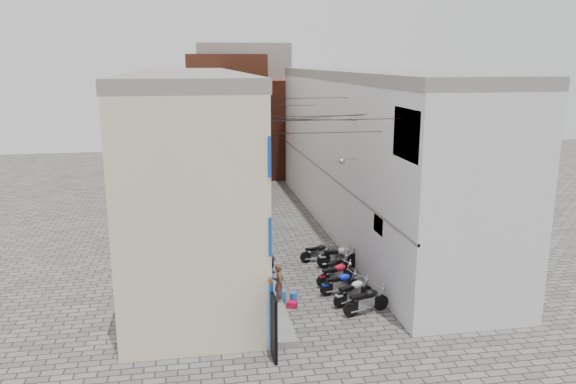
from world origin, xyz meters
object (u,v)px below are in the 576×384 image
motorcycle_c (340,282)px  motorcycle_f (339,255)px  motorcycle_g (318,252)px  water_jug_far (282,296)px  motorcycle_b (353,290)px  motorcycle_a (366,299)px  red_crate (292,305)px  person_b (271,277)px  water_jug_near (294,298)px  person_a (279,282)px  motorcycle_d (336,273)px  motorcycle_e (337,265)px

motorcycle_c → motorcycle_f: bearing=154.5°
motorcycle_g → water_jug_far: motorcycle_g is taller
motorcycle_c → motorcycle_g: 3.95m
motorcycle_b → water_jug_far: size_ratio=3.82×
motorcycle_a → water_jug_far: motorcycle_a is taller
motorcycle_a → red_crate: size_ratio=4.98×
person_b → motorcycle_c: bearing=-52.2°
motorcycle_c → water_jug_far: bearing=-91.4°
motorcycle_f → water_jug_near: size_ratio=4.29×
motorcycle_c → person_a: person_a is taller
motorcycle_b → water_jug_far: 2.87m
motorcycle_a → red_crate: motorcycle_a is taller
motorcycle_c → water_jug_far: size_ratio=3.54×
motorcycle_b → person_b: person_b is taller
motorcycle_c → water_jug_near: (-2.10, -0.68, -0.27)m
motorcycle_g → person_a: size_ratio=1.14×
motorcycle_d → motorcycle_f: bearing=142.8°
motorcycle_b → motorcycle_e: size_ratio=1.06×
motorcycle_c → person_b: person_b is taller
motorcycle_a → motorcycle_d: size_ratio=1.05×
motorcycle_b → motorcycle_g: bearing=158.4°
motorcycle_f → red_crate: motorcycle_f is taller
motorcycle_c → water_jug_near: motorcycle_c is taller
motorcycle_b → motorcycle_e: motorcycle_b is taller
motorcycle_f → water_jug_far: 4.75m
motorcycle_g → water_jug_far: 5.04m
motorcycle_g → person_a: (-2.64, -4.71, 0.51)m
motorcycle_b → motorcycle_c: 1.07m
motorcycle_e → red_crate: (-2.60, -2.90, -0.40)m
motorcycle_e → motorcycle_a: bearing=-35.2°
motorcycle_d → water_jug_near: (-2.19, -1.67, -0.30)m
motorcycle_a → water_jug_near: bearing=-132.1°
motorcycle_c → red_crate: (-2.22, -0.97, -0.40)m
motorcycle_a → motorcycle_e: motorcycle_a is taller
red_crate → motorcycle_e: bearing=48.1°
motorcycle_c → motorcycle_e: motorcycle_e is taller
motorcycle_f → red_crate: 4.96m
motorcycle_f → person_b: (-3.74, -3.37, 0.52)m
motorcycle_d → motorcycle_f: (0.68, 1.97, 0.06)m
motorcycle_f → water_jug_far: (-3.31, -3.39, -0.36)m
motorcycle_a → person_b: (-3.46, 1.58, 0.56)m
motorcycle_b → motorcycle_g: 4.99m
motorcycle_a → motorcycle_c: size_ratio=1.11×
motorcycle_b → motorcycle_g: motorcycle_b is taller
motorcycle_a → motorcycle_e: bearing=166.4°
motorcycle_a → motorcycle_g: size_ratio=1.14×
person_b → motorcycle_b: bearing=-71.1°
water_jug_far → motorcycle_b: bearing=-12.3°
water_jug_far → motorcycle_d: bearing=28.3°
motorcycle_f → motorcycle_g: (-0.82, 0.99, -0.11)m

